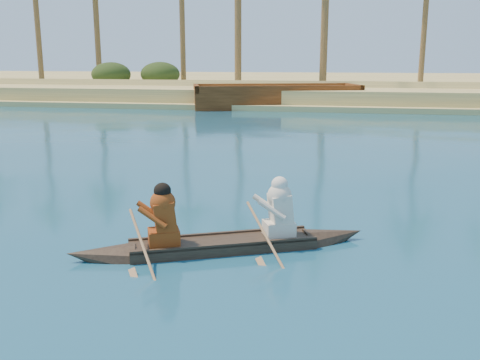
# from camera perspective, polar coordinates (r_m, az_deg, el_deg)

# --- Properties ---
(ground) EXTENTS (160.00, 160.00, 0.00)m
(ground) POSITION_cam_1_polar(r_m,az_deg,el_deg) (14.47, -11.44, -1.03)
(ground) COLOR navy
(ground) RESTS_ON ground
(sandy_embankment) EXTENTS (150.00, 51.00, 1.50)m
(sandy_embankment) POSITION_cam_1_polar(r_m,az_deg,el_deg) (60.16, 5.95, 10.01)
(sandy_embankment) COLOR #E3D280
(sandy_embankment) RESTS_ON ground
(palm_grove) EXTENTS (110.00, 14.00, 16.00)m
(palm_grove) POSITION_cam_1_polar(r_m,az_deg,el_deg) (48.49, 4.80, 18.22)
(palm_grove) COLOR #32561E
(palm_grove) RESTS_ON ground
(shrub_cluster) EXTENTS (100.00, 6.00, 2.40)m
(shrub_cluster) POSITION_cam_1_polar(r_m,az_deg,el_deg) (44.85, 4.14, 9.97)
(shrub_cluster) COLOR #1E3111
(shrub_cluster) RESTS_ON ground
(canoe) EXTENTS (5.28, 2.92, 1.51)m
(canoe) POSITION_cam_1_polar(r_m,az_deg,el_deg) (9.70, -1.84, -5.86)
(canoe) COLOR #3A2C1F
(canoe) RESTS_ON ground
(barge_mid) EXTENTS (12.13, 7.09, 1.92)m
(barge_mid) POSITION_cam_1_polar(r_m,az_deg,el_deg) (38.18, 3.87, 8.69)
(barge_mid) COLOR brown
(barge_mid) RESTS_ON ground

